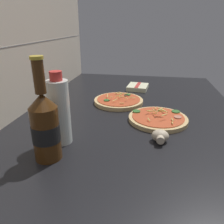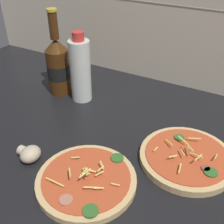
{
  "view_description": "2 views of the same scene",
  "coord_description": "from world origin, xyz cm",
  "px_view_note": "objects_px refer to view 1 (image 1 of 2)",
  "views": [
    {
      "loc": [
        -78.13,
        -6.53,
        37.93
      ],
      "look_at": [
        0.19,
        7.28,
        5.53
      ],
      "focal_mm": 35.0,
      "sensor_mm": 36.0,
      "label": 1
    },
    {
      "loc": [
        28.21,
        -46.46,
        51.59
      ],
      "look_at": [
        -2.07,
        8.25,
        9.67
      ],
      "focal_mm": 45.0,
      "sensor_mm": 36.0,
      "label": 2
    }
  ],
  "objects_px": {
    "oil_bottle": "(59,111)",
    "mushroom_left": "(160,136)",
    "pizza_far": "(119,101)",
    "dish_towel": "(137,87)",
    "pizza_near": "(158,118)",
    "beer_bottle": "(45,126)"
  },
  "relations": [
    {
      "from": "pizza_near",
      "to": "dish_towel",
      "type": "relative_size",
      "value": 1.62
    },
    {
      "from": "pizza_far",
      "to": "dish_towel",
      "type": "xyz_separation_m",
      "value": [
        0.25,
        -0.07,
        0.0
      ]
    },
    {
      "from": "mushroom_left",
      "to": "dish_towel",
      "type": "xyz_separation_m",
      "value": [
        0.59,
        0.11,
        -0.01
      ]
    },
    {
      "from": "oil_bottle",
      "to": "dish_towel",
      "type": "bearing_deg",
      "value": -16.96
    },
    {
      "from": "beer_bottle",
      "to": "pizza_far",
      "type": "bearing_deg",
      "value": -14.68
    },
    {
      "from": "oil_bottle",
      "to": "mushroom_left",
      "type": "height_order",
      "value": "oil_bottle"
    },
    {
      "from": "pizza_near",
      "to": "mushroom_left",
      "type": "xyz_separation_m",
      "value": [
        -0.16,
        -0.0,
        0.01
      ]
    },
    {
      "from": "pizza_near",
      "to": "oil_bottle",
      "type": "xyz_separation_m",
      "value": [
        -0.22,
        0.31,
        0.1
      ]
    },
    {
      "from": "beer_bottle",
      "to": "oil_bottle",
      "type": "distance_m",
      "value": 0.09
    },
    {
      "from": "pizza_near",
      "to": "pizza_far",
      "type": "distance_m",
      "value": 0.25
    },
    {
      "from": "beer_bottle",
      "to": "pizza_near",
      "type": "bearing_deg",
      "value": -44.84
    },
    {
      "from": "dish_towel",
      "to": "beer_bottle",
      "type": "bearing_deg",
      "value": 164.89
    },
    {
      "from": "oil_bottle",
      "to": "dish_towel",
      "type": "distance_m",
      "value": 0.69
    },
    {
      "from": "pizza_near",
      "to": "pizza_far",
      "type": "xyz_separation_m",
      "value": [
        0.18,
        0.18,
        0.0
      ]
    },
    {
      "from": "pizza_near",
      "to": "pizza_far",
      "type": "relative_size",
      "value": 0.98
    },
    {
      "from": "beer_bottle",
      "to": "dish_towel",
      "type": "height_order",
      "value": "beer_bottle"
    },
    {
      "from": "beer_bottle",
      "to": "dish_towel",
      "type": "relative_size",
      "value": 2.01
    },
    {
      "from": "pizza_near",
      "to": "dish_towel",
      "type": "height_order",
      "value": "pizza_near"
    },
    {
      "from": "pizza_near",
      "to": "dish_towel",
      "type": "xyz_separation_m",
      "value": [
        0.43,
        0.11,
        0.0
      ]
    },
    {
      "from": "pizza_far",
      "to": "pizza_near",
      "type": "bearing_deg",
      "value": -134.25
    },
    {
      "from": "mushroom_left",
      "to": "dish_towel",
      "type": "relative_size",
      "value": 0.41
    },
    {
      "from": "pizza_far",
      "to": "dish_towel",
      "type": "bearing_deg",
      "value": -15.92
    }
  ]
}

